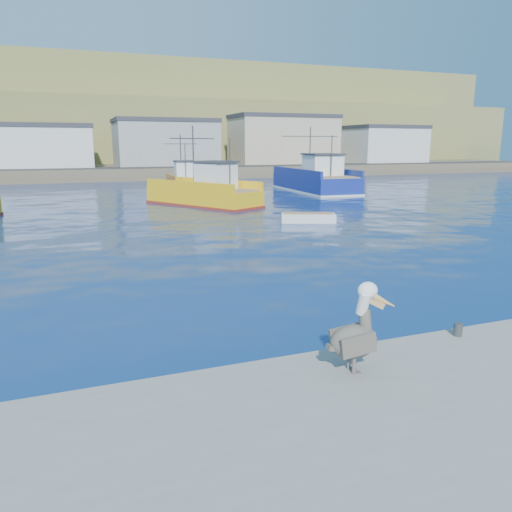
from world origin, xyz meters
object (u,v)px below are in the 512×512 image
at_px(trawler_blue, 315,180).
at_px(pelican, 356,334).
at_px(skiff_mid, 308,219).
at_px(trawler_yellow_b, 205,193).
at_px(boat_orange, 183,181).
at_px(skiff_far, 298,185).

distance_m(trawler_blue, pelican, 44.20).
bearing_deg(skiff_mid, trawler_yellow_b, 108.01).
distance_m(boat_orange, skiff_far, 13.13).
distance_m(skiff_mid, pelican, 22.43).
distance_m(trawler_yellow_b, pelican, 32.14).
height_order(skiff_mid, skiff_far, skiff_far).
xyz_separation_m(skiff_mid, pelican, (-9.32, -20.38, 1.03)).
height_order(trawler_yellow_b, boat_orange, trawler_yellow_b).
bearing_deg(trawler_blue, skiff_far, 86.16).
bearing_deg(boat_orange, trawler_blue, -28.29).
bearing_deg(skiff_mid, skiff_far, 65.79).
bearing_deg(skiff_far, trawler_yellow_b, -138.43).
distance_m(boat_orange, skiff_mid, 26.03).
relative_size(skiff_mid, pelican, 2.02).
distance_m(skiff_mid, skiff_far, 26.45).
height_order(trawler_yellow_b, trawler_blue, trawler_blue).
xyz_separation_m(trawler_yellow_b, skiff_far, (14.51, 12.87, -0.71)).
relative_size(trawler_yellow_b, trawler_blue, 0.79).
xyz_separation_m(boat_orange, skiff_far, (12.98, -1.80, -0.70)).
distance_m(skiff_far, pelican, 48.87).
bearing_deg(pelican, trawler_blue, 63.35).
height_order(boat_orange, skiff_far, boat_orange).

